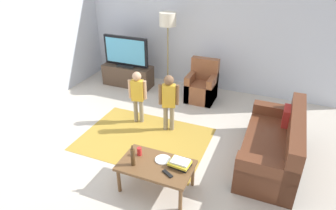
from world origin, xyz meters
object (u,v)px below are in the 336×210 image
Objects in this scene: bottle at (133,157)px; plate at (163,160)px; armchair at (202,87)px; book_stack at (180,163)px; floor_lamp at (168,24)px; tv_remote at (168,174)px; tv at (126,52)px; child_center at (169,98)px; coffee_table at (156,167)px; soda_can at (139,151)px; couch at (276,148)px; tv_stand at (128,76)px; child_near_tv at (138,93)px.

bottle is 1.42× the size of plate.
book_stack is at bearing -79.45° from armchair.
floor_lamp is 5.70× the size of bottle.
armchair reaches higher than tv_remote.
child_center is at bearing -40.84° from tv.
tv is 1.22× the size of armchair.
coffee_table is 8.33× the size of soda_can.
child_center is 1.54m from coffee_table.
armchair is at bearing 88.67° from bottle.
coffee_table is 4.55× the size of plate.
soda_can is at bearing 95.19° from bottle.
coffee_table is 0.34m from book_stack.
floor_lamp reaches higher than soda_can.
coffee_table is 0.14m from plate.
tv reaches higher than soda_can.
floor_lamp is (-0.89, 0.19, 1.25)m from armchair.
couch is 15.00× the size of soda_can.
child_center reaches higher than plate.
soda_can is at bearing -148.06° from couch.
tv_remote is (2.30, -3.04, 0.19)m from tv_stand.
floor_lamp is 3.47m from coffee_table.
tv_remote is at bearing -68.20° from child_center.
soda_can is at bearing 161.57° from coffee_table.
bottle is at bearing -91.33° from armchair.
bottle reaches higher than book_stack.
tv is 3.53m from plate.
couch is at bearing -25.75° from tv_stand.
floor_lamp is at bearing 105.05° from soda_can.
tv_remote is at bearing -52.72° from tv.
floor_lamp is at bearing 8.80° from tv_stand.
soda_can is at bearing 179.47° from book_stack.
armchair is 2.79m from soda_can.
child_center is 1.72m from tv_remote.
couch reaches higher than bottle.
plate is at bearing -142.68° from couch.
child_center reaches higher than couch.
child_center is (0.69, -1.62, -0.89)m from floor_lamp.
couch is at bearing -35.94° from floor_lamp.
armchair is 2.88× the size of bottle.
child_near_tv is (-0.84, -1.38, 0.32)m from armchair.
plate is at bearing -52.55° from tv.
tv_stand is 0.60m from tv.
soda_can is at bearing -57.56° from tv.
couch is 8.18× the size of plate.
armchair is 7.50× the size of soda_can.
tv_remote is at bearing -133.44° from couch.
floor_lamp is 8.09× the size of plate.
tv is 3.82m from tv_remote.
plate is (0.33, 0.24, -0.12)m from bottle.
tv_stand is at bearing 130.20° from book_stack.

